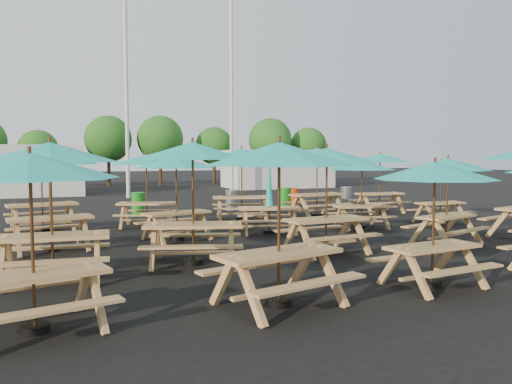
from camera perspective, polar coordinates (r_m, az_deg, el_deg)
name	(u,v)px	position (r m, az deg, el deg)	size (l,w,h in m)	color
ground	(277,234)	(14.12, 2.37, -4.87)	(120.00, 120.00, 0.00)	black
picnic_unit_0	(30,175)	(6.73, -24.41, 1.77)	(2.58, 2.58, 2.28)	tan
picnic_unit_1	(50,159)	(9.42, -22.51, 3.48)	(2.61, 2.61, 2.48)	tan
picnic_unit_2	(49,162)	(12.50, -22.59, 3.16)	(2.52, 2.52, 2.38)	tan
picnic_unit_3	(41,159)	(15.81, -23.37, 3.53)	(2.69, 2.69, 2.45)	tan
picnic_unit_4	(279,162)	(7.25, 2.65, 3.40)	(2.77, 2.77, 2.44)	tan
picnic_unit_5	(193,157)	(10.14, -7.26, 3.98)	(3.04, 3.04, 2.52)	tan
picnic_unit_6	(176,166)	(13.17, -9.10, 2.95)	(2.60, 2.60, 2.24)	tan
picnic_unit_7	(146,163)	(15.77, -12.44, 3.24)	(2.78, 2.78, 2.28)	tan
picnic_unit_8	(435,177)	(8.84, 19.75, 1.59)	(2.20, 2.20, 2.14)	tan
picnic_unit_9	(327,161)	(11.34, 8.10, 3.55)	(2.44, 2.44, 2.42)	tan
picnic_unit_10	(269,201)	(14.18, 1.52, -1.05)	(2.15, 2.00, 2.26)	tan
picnic_unit_11	(241,157)	(16.96, -1.67, 4.01)	(2.92, 2.92, 2.49)	tan
picnic_unit_13	(448,169)	(13.28, 21.07, 2.51)	(2.53, 2.53, 2.18)	tan
picnic_unit_14	(362,168)	(15.47, 12.03, 2.65)	(2.31, 2.31, 2.10)	tan
picnic_unit_15	(317,156)	(18.16, 7.01, 4.06)	(2.67, 2.67, 2.52)	tan
picnic_unit_18	(441,168)	(17.38, 20.41, 2.55)	(2.00, 2.00, 2.07)	tan
picnic_unit_19	(380,161)	(19.83, 14.00, 3.49)	(2.38, 2.38, 2.32)	tan
waste_bin_0	(138,203)	(19.46, -13.31, -1.26)	(0.51, 0.51, 0.82)	#188618
waste_bin_1	(232,200)	(20.22, -2.79, -0.95)	(0.51, 0.51, 0.82)	gray
waste_bin_2	(285,198)	(21.23, 3.32, -0.71)	(0.51, 0.51, 0.82)	#188618
waste_bin_3	(293,198)	(21.38, 4.22, -0.68)	(0.51, 0.51, 0.82)	#E6410D
waste_bin_4	(290,197)	(21.69, 3.95, -0.61)	(0.51, 0.51, 0.82)	#188618
waste_bin_5	(346,196)	(22.65, 10.29, -0.46)	(0.51, 0.51, 0.82)	gray
mast_0	(126,82)	(27.17, -14.61, 12.05)	(0.20, 0.20, 12.00)	silver
mast_1	(231,93)	(30.69, -2.84, 11.26)	(0.20, 0.20, 12.00)	silver
event_tent_0	(6,171)	(30.69, -26.71, 2.21)	(8.00, 4.00, 2.80)	silver
event_tent_1	(277,169)	(34.98, 2.44, 2.68)	(7.00, 4.00, 2.60)	silver
tree_2	(38,149)	(36.27, -23.64, 4.48)	(2.59, 2.59, 3.93)	#382314
tree_3	(108,139)	(37.58, -16.53, 5.82)	(3.36, 3.36, 5.09)	#382314
tree_4	(160,139)	(37.72, -10.91, 5.99)	(3.41, 3.41, 5.17)	#382314
tree_5	(214,146)	(39.23, -4.81, 5.27)	(2.94, 2.94, 4.45)	#382314
tree_6	(270,140)	(39.04, 1.64, 5.96)	(3.38, 3.38, 5.13)	#382314
tree_7	(308,146)	(40.58, 6.00, 5.26)	(2.95, 2.95, 4.48)	#382314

